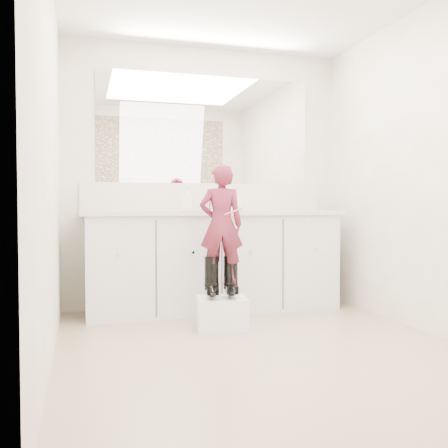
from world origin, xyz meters
name	(u,v)px	position (x,y,z in m)	size (l,w,h in m)	color
floor	(261,348)	(0.00, 0.00, 0.00)	(3.00, 3.00, 0.00)	#9A8564
wall_back	(206,177)	(0.00, 1.50, 1.20)	(2.60, 2.60, 0.00)	beige
wall_front	(407,129)	(0.00, -1.50, 1.20)	(2.60, 2.60, 0.00)	beige
wall_left	(49,159)	(-1.30, 0.00, 1.20)	(3.00, 3.00, 0.00)	beige
wall_right	(432,168)	(1.30, 0.00, 1.20)	(3.00, 3.00, 0.00)	beige
vanity_cabinet	(213,263)	(0.00, 1.23, 0.42)	(2.20, 0.55, 0.85)	silver
countertop	(214,213)	(0.00, 1.21, 0.87)	(2.28, 0.58, 0.04)	beige
backsplash	(206,197)	(0.00, 1.49, 1.02)	(2.28, 0.03, 0.25)	beige
mirror	(206,130)	(0.00, 1.49, 1.64)	(2.00, 0.02, 1.00)	white
dot_panel	(407,3)	(0.00, -1.49, 1.65)	(2.00, 0.01, 1.20)	#472819
faucet	(209,205)	(0.00, 1.38, 0.94)	(0.08, 0.08, 0.10)	silver
cup	(240,206)	(0.23, 1.17, 0.93)	(0.09, 0.09, 0.08)	beige
soap_bottle	(187,199)	(-0.23, 1.26, 1.00)	(0.09, 0.10, 0.21)	silver
step_stool	(222,313)	(-0.11, 0.55, 0.12)	(0.37, 0.31, 0.24)	white
boot_left	(212,277)	(-0.19, 0.57, 0.39)	(0.11, 0.21, 0.31)	black
boot_right	(231,276)	(-0.04, 0.57, 0.39)	(0.11, 0.21, 0.31)	black
toddler	(221,225)	(-0.11, 0.57, 0.79)	(0.33, 0.22, 0.90)	#A2324B
toothbrush	(233,211)	(-0.04, 0.49, 0.89)	(0.01, 0.01, 0.14)	#CD4F9C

